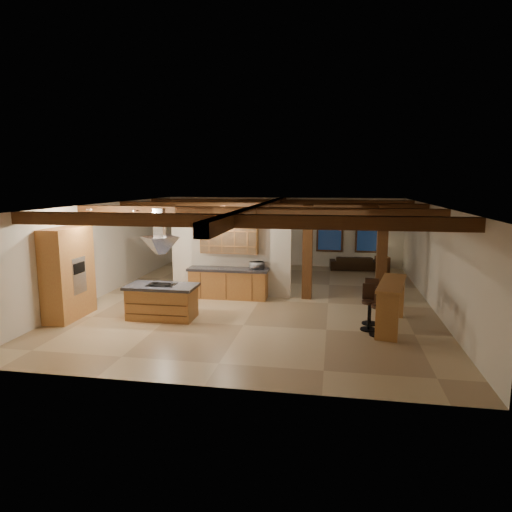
% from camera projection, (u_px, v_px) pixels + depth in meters
% --- Properties ---
extents(ground, '(12.00, 12.00, 0.00)m').
position_uv_depth(ground, '(260.00, 300.00, 13.89)').
color(ground, tan).
rests_on(ground, ground).
extents(room_walls, '(12.00, 12.00, 12.00)m').
position_uv_depth(room_walls, '(260.00, 242.00, 13.60)').
color(room_walls, beige).
rests_on(room_walls, ground).
extents(ceiling_beams, '(10.00, 12.00, 0.28)m').
position_uv_depth(ceiling_beams, '(260.00, 209.00, 13.44)').
color(ceiling_beams, '#3C1E0F').
rests_on(ceiling_beams, room_walls).
extents(timber_posts, '(2.50, 0.30, 2.90)m').
position_uv_depth(timber_posts, '(345.00, 243.00, 13.66)').
color(timber_posts, '#3C1E0F').
rests_on(timber_posts, ground).
extents(partition_wall, '(3.80, 0.18, 2.20)m').
position_uv_depth(partition_wall, '(231.00, 261.00, 14.36)').
color(partition_wall, beige).
rests_on(partition_wall, ground).
extents(pantry_cabinet, '(0.67, 1.60, 2.40)m').
position_uv_depth(pantry_cabinet, '(68.00, 273.00, 11.95)').
color(pantry_cabinet, '#A27934').
rests_on(pantry_cabinet, ground).
extents(back_counter, '(2.50, 0.66, 0.94)m').
position_uv_depth(back_counter, '(228.00, 283.00, 14.09)').
color(back_counter, '#A27934').
rests_on(back_counter, ground).
extents(upper_display_cabinet, '(1.80, 0.36, 0.95)m').
position_uv_depth(upper_display_cabinet, '(229.00, 238.00, 14.06)').
color(upper_display_cabinet, '#A27934').
rests_on(upper_display_cabinet, partition_wall).
extents(range_hood, '(1.10, 1.10, 1.40)m').
position_uv_depth(range_hood, '(160.00, 252.00, 11.78)').
color(range_hood, silver).
rests_on(range_hood, room_walls).
extents(back_windows, '(2.70, 0.07, 1.70)m').
position_uv_depth(back_windows, '(349.00, 232.00, 18.94)').
color(back_windows, '#3C1E0F').
rests_on(back_windows, room_walls).
extents(framed_art, '(0.65, 0.05, 0.85)m').
position_uv_depth(framed_art, '(248.00, 225.00, 19.64)').
color(framed_art, '#3C1E0F').
rests_on(framed_art, room_walls).
extents(recessed_cans, '(3.16, 2.46, 0.03)m').
position_uv_depth(recessed_cans, '(153.00, 209.00, 11.97)').
color(recessed_cans, silver).
rests_on(recessed_cans, room_walls).
extents(kitchen_island, '(1.84, 0.98, 0.91)m').
position_uv_depth(kitchen_island, '(162.00, 301.00, 12.00)').
color(kitchen_island, '#A27934').
rests_on(kitchen_island, ground).
extents(dining_table, '(1.85, 1.35, 0.58)m').
position_uv_depth(dining_table, '(253.00, 274.00, 16.29)').
color(dining_table, '#391E0E').
rests_on(dining_table, ground).
extents(sofa, '(1.94, 0.88, 0.55)m').
position_uv_depth(sofa, '(353.00, 263.00, 18.68)').
color(sofa, black).
rests_on(sofa, ground).
extents(microwave, '(0.49, 0.42, 0.23)m').
position_uv_depth(microwave, '(257.00, 266.00, 13.84)').
color(microwave, '#ADADB1').
rests_on(microwave, back_counter).
extents(bar_counter, '(0.98, 2.28, 1.16)m').
position_uv_depth(bar_counter, '(391.00, 297.00, 11.14)').
color(bar_counter, '#A27934').
rests_on(bar_counter, ground).
extents(side_table, '(0.59, 0.59, 0.61)m').
position_uv_depth(side_table, '(382.00, 264.00, 18.20)').
color(side_table, '#3C1E0F').
rests_on(side_table, ground).
extents(table_lamp, '(0.29, 0.29, 0.34)m').
position_uv_depth(table_lamp, '(383.00, 251.00, 18.11)').
color(table_lamp, black).
rests_on(table_lamp, side_table).
extents(bar_stool_a, '(0.43, 0.44, 1.13)m').
position_uv_depth(bar_stool_a, '(379.00, 311.00, 10.65)').
color(bar_stool_a, black).
rests_on(bar_stool_a, ground).
extents(bar_stool_b, '(0.40, 0.42, 1.15)m').
position_uv_depth(bar_stool_b, '(371.00, 301.00, 11.51)').
color(bar_stool_b, black).
rests_on(bar_stool_b, ground).
extents(bar_stool_c, '(0.39, 0.39, 1.12)m').
position_uv_depth(bar_stool_c, '(369.00, 307.00, 11.05)').
color(bar_stool_c, black).
rests_on(bar_stool_c, ground).
extents(dining_chairs, '(2.31, 2.31, 1.24)m').
position_uv_depth(dining_chairs, '(253.00, 265.00, 16.24)').
color(dining_chairs, '#3C1E0F').
rests_on(dining_chairs, ground).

